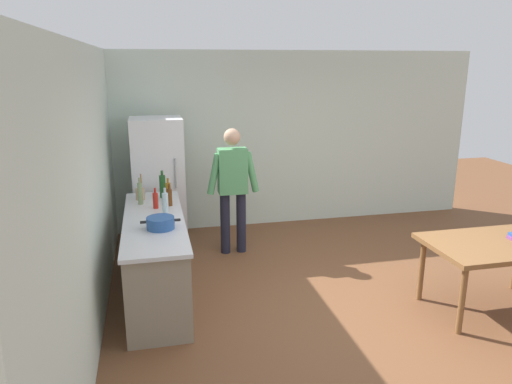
% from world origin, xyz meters
% --- Properties ---
extents(ground_plane, '(14.00, 14.00, 0.00)m').
position_xyz_m(ground_plane, '(0.00, 0.00, 0.00)').
color(ground_plane, brown).
extents(wall_back, '(6.40, 0.12, 2.70)m').
position_xyz_m(wall_back, '(0.00, 3.00, 1.35)').
color(wall_back, silver).
rests_on(wall_back, ground_plane).
extents(wall_left, '(0.12, 5.60, 2.70)m').
position_xyz_m(wall_left, '(-2.60, 0.20, 1.35)').
color(wall_left, silver).
rests_on(wall_left, ground_plane).
extents(kitchen_counter, '(0.64, 2.20, 0.90)m').
position_xyz_m(kitchen_counter, '(-2.00, 0.80, 0.45)').
color(kitchen_counter, gray).
rests_on(kitchen_counter, ground_plane).
extents(refrigerator, '(0.70, 0.67, 1.80)m').
position_xyz_m(refrigerator, '(-1.90, 2.40, 0.90)').
color(refrigerator, white).
rests_on(refrigerator, ground_plane).
extents(person, '(0.70, 0.22, 1.70)m').
position_xyz_m(person, '(-0.95, 1.85, 0.98)').
color(person, '#1E1E2D').
rests_on(person, ground_plane).
extents(dining_table, '(1.40, 0.90, 0.75)m').
position_xyz_m(dining_table, '(1.40, -0.30, 0.67)').
color(dining_table, brown).
rests_on(dining_table, ground_plane).
extents(cooking_pot, '(0.40, 0.28, 0.12)m').
position_xyz_m(cooking_pot, '(-1.94, 0.45, 0.96)').
color(cooking_pot, '#285193').
rests_on(cooking_pot, kitchen_counter).
extents(utensil_jar, '(0.11, 0.11, 0.32)m').
position_xyz_m(utensil_jar, '(-2.14, 1.58, 0.98)').
color(utensil_jar, tan).
rests_on(utensil_jar, kitchen_counter).
extents(bottle_beer_brown, '(0.06, 0.06, 0.26)m').
position_xyz_m(bottle_beer_brown, '(-1.81, 1.24, 1.01)').
color(bottle_beer_brown, '#5B3314').
rests_on(bottle_beer_brown, kitchen_counter).
extents(bottle_oil_amber, '(0.06, 0.06, 0.28)m').
position_xyz_m(bottle_oil_amber, '(-1.81, 1.45, 1.02)').
color(bottle_oil_amber, '#996619').
rests_on(bottle_oil_amber, kitchen_counter).
extents(bottle_vinegar_tall, '(0.06, 0.06, 0.32)m').
position_xyz_m(bottle_vinegar_tall, '(-2.14, 1.37, 1.04)').
color(bottle_vinegar_tall, gray).
rests_on(bottle_vinegar_tall, kitchen_counter).
extents(bottle_water_clear, '(0.07, 0.07, 0.30)m').
position_xyz_m(bottle_water_clear, '(-1.87, 0.92, 1.03)').
color(bottle_water_clear, silver).
rests_on(bottle_water_clear, kitchen_counter).
extents(bottle_wine_green, '(0.08, 0.08, 0.34)m').
position_xyz_m(bottle_wine_green, '(-1.87, 1.62, 1.05)').
color(bottle_wine_green, '#1E5123').
rests_on(bottle_wine_green, kitchen_counter).
extents(bottle_sauce_red, '(0.06, 0.06, 0.24)m').
position_xyz_m(bottle_sauce_red, '(-1.97, 1.17, 1.00)').
color(bottle_sauce_red, '#B22319').
rests_on(bottle_sauce_red, kitchen_counter).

